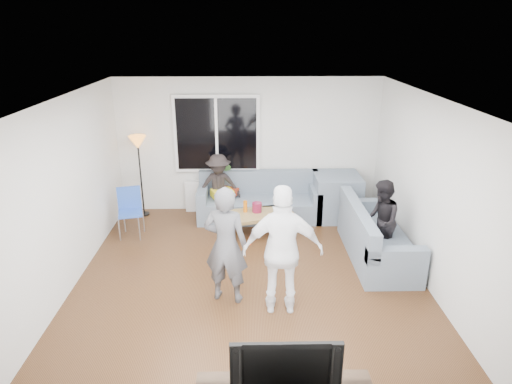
{
  "coord_description": "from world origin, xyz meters",
  "views": [
    {
      "loc": [
        -0.03,
        -5.65,
        3.48
      ],
      "look_at": [
        0.1,
        0.6,
        1.15
      ],
      "focal_mm": 31.47,
      "sensor_mm": 36.0,
      "label": 1
    }
  ],
  "objects_px": {
    "player_left": "(226,245)",
    "player_right": "(283,251)",
    "floor_lamp": "(141,177)",
    "sofa_right_section": "(378,233)",
    "television": "(285,362)",
    "side_chair": "(131,213)",
    "coffee_table": "(261,223)",
    "sofa_back_section": "(259,197)",
    "spectator_right": "(381,221)",
    "spectator_back": "(219,187)"
  },
  "relations": [
    {
      "from": "player_left",
      "to": "player_right",
      "type": "distance_m",
      "value": 0.77
    },
    {
      "from": "floor_lamp",
      "to": "player_right",
      "type": "relative_size",
      "value": 0.91
    },
    {
      "from": "sofa_right_section",
      "to": "player_right",
      "type": "bearing_deg",
      "value": 130.6
    },
    {
      "from": "player_right",
      "to": "television",
      "type": "relative_size",
      "value": 1.78
    },
    {
      "from": "side_chair",
      "to": "floor_lamp",
      "type": "bearing_deg",
      "value": 75.96
    },
    {
      "from": "coffee_table",
      "to": "player_right",
      "type": "bearing_deg",
      "value": -85.13
    },
    {
      "from": "coffee_table",
      "to": "television",
      "type": "xyz_separation_m",
      "value": [
        0.08,
        -4.07,
        0.52
      ]
    },
    {
      "from": "sofa_right_section",
      "to": "player_left",
      "type": "height_order",
      "value": "player_left"
    },
    {
      "from": "coffee_table",
      "to": "television",
      "type": "height_order",
      "value": "television"
    },
    {
      "from": "sofa_right_section",
      "to": "player_left",
      "type": "relative_size",
      "value": 1.25
    },
    {
      "from": "sofa_back_section",
      "to": "spectator_right",
      "type": "relative_size",
      "value": 1.76
    },
    {
      "from": "spectator_right",
      "to": "television",
      "type": "bearing_deg",
      "value": -19.49
    },
    {
      "from": "sofa_right_section",
      "to": "player_right",
      "type": "height_order",
      "value": "player_right"
    },
    {
      "from": "sofa_right_section",
      "to": "side_chair",
      "type": "distance_m",
      "value": 4.15
    },
    {
      "from": "floor_lamp",
      "to": "player_left",
      "type": "xyz_separation_m",
      "value": [
        1.74,
        -2.91,
        0.02
      ]
    },
    {
      "from": "sofa_back_section",
      "to": "player_left",
      "type": "relative_size",
      "value": 1.43
    },
    {
      "from": "sofa_back_section",
      "to": "spectator_back",
      "type": "height_order",
      "value": "spectator_back"
    },
    {
      "from": "floor_lamp",
      "to": "player_right",
      "type": "bearing_deg",
      "value": -52.2
    },
    {
      "from": "spectator_right",
      "to": "coffee_table",
      "type": "bearing_deg",
      "value": -108.43
    },
    {
      "from": "coffee_table",
      "to": "floor_lamp",
      "type": "xyz_separation_m",
      "value": [
        -2.26,
        0.9,
        0.58
      ]
    },
    {
      "from": "player_right",
      "to": "spectator_back",
      "type": "distance_m",
      "value": 3.16
    },
    {
      "from": "player_left",
      "to": "player_right",
      "type": "height_order",
      "value": "player_right"
    },
    {
      "from": "coffee_table",
      "to": "spectator_right",
      "type": "distance_m",
      "value": 2.1
    },
    {
      "from": "player_left",
      "to": "spectator_back",
      "type": "distance_m",
      "value": 2.76
    },
    {
      "from": "coffee_table",
      "to": "side_chair",
      "type": "height_order",
      "value": "side_chair"
    },
    {
      "from": "player_right",
      "to": "television",
      "type": "distance_m",
      "value": 1.81
    },
    {
      "from": "sofa_right_section",
      "to": "spectator_right",
      "type": "xyz_separation_m",
      "value": [
        0.0,
        -0.08,
        0.23
      ]
    },
    {
      "from": "spectator_back",
      "to": "side_chair",
      "type": "bearing_deg",
      "value": -160.55
    },
    {
      "from": "sofa_back_section",
      "to": "player_right",
      "type": "xyz_separation_m",
      "value": [
        0.22,
        -2.97,
        0.43
      ]
    },
    {
      "from": "sofa_right_section",
      "to": "floor_lamp",
      "type": "relative_size",
      "value": 1.28
    },
    {
      "from": "coffee_table",
      "to": "spectator_back",
      "type": "bearing_deg",
      "value": 136.84
    },
    {
      "from": "player_right",
      "to": "spectator_back",
      "type": "relative_size",
      "value": 1.36
    },
    {
      "from": "sofa_back_section",
      "to": "spectator_back",
      "type": "distance_m",
      "value": 0.79
    },
    {
      "from": "sofa_right_section",
      "to": "television",
      "type": "height_order",
      "value": "television"
    },
    {
      "from": "spectator_back",
      "to": "television",
      "type": "bearing_deg",
      "value": -88.22
    },
    {
      "from": "spectator_right",
      "to": "television",
      "type": "distance_m",
      "value": 3.55
    },
    {
      "from": "sofa_right_section",
      "to": "sofa_back_section",
      "type": "bearing_deg",
      "value": 49.02
    },
    {
      "from": "player_left",
      "to": "spectator_back",
      "type": "height_order",
      "value": "player_left"
    },
    {
      "from": "spectator_back",
      "to": "sofa_back_section",
      "type": "bearing_deg",
      "value": -10.61
    },
    {
      "from": "coffee_table",
      "to": "side_chair",
      "type": "relative_size",
      "value": 1.28
    },
    {
      "from": "spectator_back",
      "to": "coffee_table",
      "type": "bearing_deg",
      "value": -51.51
    },
    {
      "from": "player_left",
      "to": "spectator_right",
      "type": "height_order",
      "value": "player_left"
    },
    {
      "from": "floor_lamp",
      "to": "television",
      "type": "relative_size",
      "value": 1.62
    },
    {
      "from": "coffee_table",
      "to": "spectator_right",
      "type": "bearing_deg",
      "value": -28.06
    },
    {
      "from": "sofa_right_section",
      "to": "floor_lamp",
      "type": "xyz_separation_m",
      "value": [
        -4.07,
        1.79,
        0.36
      ]
    },
    {
      "from": "sofa_right_section",
      "to": "floor_lamp",
      "type": "bearing_deg",
      "value": 66.3
    },
    {
      "from": "side_chair",
      "to": "television",
      "type": "bearing_deg",
      "value": -73.82
    },
    {
      "from": "sofa_back_section",
      "to": "player_right",
      "type": "bearing_deg",
      "value": -85.85
    },
    {
      "from": "player_left",
      "to": "spectator_right",
      "type": "distance_m",
      "value": 2.56
    },
    {
      "from": "sofa_back_section",
      "to": "player_right",
      "type": "distance_m",
      "value": 3.01
    }
  ]
}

